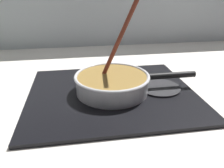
# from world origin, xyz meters

# --- Properties ---
(ground) EXTENTS (2.40, 1.60, 0.04)m
(ground) POSITION_xyz_m (0.00, 0.00, -0.02)
(ground) COLOR beige
(hob_plate) EXTENTS (0.56, 0.48, 0.01)m
(hob_plate) POSITION_xyz_m (0.02, 0.13, 0.01)
(hob_plate) COLOR black
(hob_plate) RESTS_ON ground
(burner_ring) EXTENTS (0.21, 0.21, 0.01)m
(burner_ring) POSITION_xyz_m (0.02, 0.13, 0.02)
(burner_ring) COLOR #592D0C
(burner_ring) RESTS_ON hob_plate
(spare_burner) EXTENTS (0.15, 0.15, 0.01)m
(spare_burner) POSITION_xyz_m (0.18, 0.13, 0.01)
(spare_burner) COLOR #262628
(spare_burner) RESTS_ON hob_plate
(cooking_pan) EXTENTS (0.42, 0.25, 0.32)m
(cooking_pan) POSITION_xyz_m (0.02, 0.13, 0.05)
(cooking_pan) COLOR silver
(cooking_pan) RESTS_ON hob_plate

